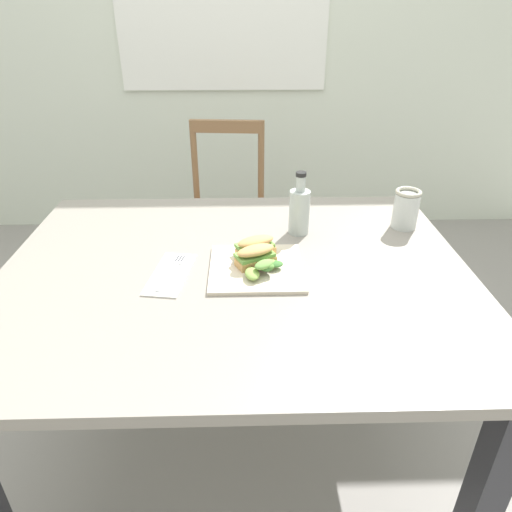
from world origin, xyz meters
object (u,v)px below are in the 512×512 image
dining_table (236,301)px  fork_on_napkin (173,270)px  plate_lunch (256,268)px  sandwich_half_front (255,255)px  mason_jar_iced_tea (406,211)px  chair_wooden_far (226,211)px  bottle_cold_brew (299,213)px  sandwich_half_back (255,246)px

dining_table → fork_on_napkin: 0.21m
plate_lunch → dining_table: bearing=171.2°
dining_table → fork_on_napkin: fork_on_napkin is taller
sandwich_half_front → mason_jar_iced_tea: mason_jar_iced_tea is taller
sandwich_half_front → fork_on_napkin: 0.23m
mason_jar_iced_tea → chair_wooden_far: bearing=126.7°
dining_table → fork_on_napkin: size_ratio=6.97×
mason_jar_iced_tea → plate_lunch: bearing=-151.9°
chair_wooden_far → bottle_cold_brew: bearing=-72.8°
chair_wooden_far → fork_on_napkin: size_ratio=4.71×
bottle_cold_brew → sandwich_half_back: bearing=-131.4°
sandwich_half_front → sandwich_half_back: same height
sandwich_half_back → bottle_cold_brew: size_ratio=0.61×
chair_wooden_far → bottle_cold_brew: 0.96m
sandwich_half_front → fork_on_napkin: (-0.22, -0.01, -0.03)m
dining_table → mason_jar_iced_tea: bearing=24.7°
sandwich_half_back → dining_table: bearing=-134.6°
bottle_cold_brew → sandwich_half_front: bearing=-123.4°
chair_wooden_far → bottle_cold_brew: bottle_cold_brew is taller
dining_table → sandwich_half_back: sandwich_half_back is taller
dining_table → bottle_cold_brew: bearing=47.7°
sandwich_half_front → bottle_cold_brew: (0.14, 0.21, 0.03)m
fork_on_napkin → plate_lunch: bearing=0.9°
chair_wooden_far → sandwich_half_back: size_ratio=7.18×
chair_wooden_far → fork_on_napkin: bearing=-95.5°
chair_wooden_far → sandwich_half_front: size_ratio=7.18×
dining_table → plate_lunch: bearing=-8.8°
bottle_cold_brew → mason_jar_iced_tea: bottle_cold_brew is taller
plate_lunch → fork_on_napkin: plate_lunch is taller
fork_on_napkin → chair_wooden_far: bearing=84.5°
sandwich_half_back → fork_on_napkin: sandwich_half_back is taller
dining_table → fork_on_napkin: (-0.17, -0.01, 0.12)m
bottle_cold_brew → mason_jar_iced_tea: bearing=5.3°
chair_wooden_far → sandwich_half_front: bearing=-83.5°
dining_table → plate_lunch: 0.13m
sandwich_half_front → bottle_cold_brew: bottle_cold_brew is taller
bottle_cold_brew → fork_on_napkin: bearing=-148.0°
plate_lunch → fork_on_napkin: 0.23m
dining_table → sandwich_half_front: size_ratio=10.63×
bottle_cold_brew → mason_jar_iced_tea: 0.35m
plate_lunch → sandwich_half_front: sandwich_half_front is taller
dining_table → fork_on_napkin: bearing=-175.8°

